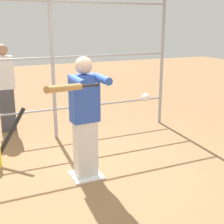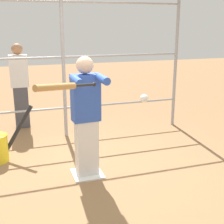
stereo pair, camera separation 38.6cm
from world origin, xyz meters
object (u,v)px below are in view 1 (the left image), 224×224
at_px(batter, 85,115).
at_px(softball_in_flight, 146,98).
at_px(baseball_bat_swinging, 69,88).
at_px(bystander_behind_fence, 5,87).

relative_size(batter, softball_in_flight, 16.60).
bearing_deg(softball_in_flight, baseball_bat_swinging, 13.21).
bearing_deg(softball_in_flight, batter, -44.28).
bearing_deg(baseball_bat_swinging, batter, -118.62).
bearing_deg(softball_in_flight, bystander_behind_fence, -66.36).
distance_m(batter, bystander_behind_fence, 2.49).
xyz_separation_m(batter, bystander_behind_fence, (0.72, -2.39, -0.01)).
distance_m(baseball_bat_swinging, bystander_behind_fence, 3.22).
bearing_deg(baseball_bat_swinging, bystander_behind_fence, -84.55).
height_order(batter, baseball_bat_swinging, batter).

